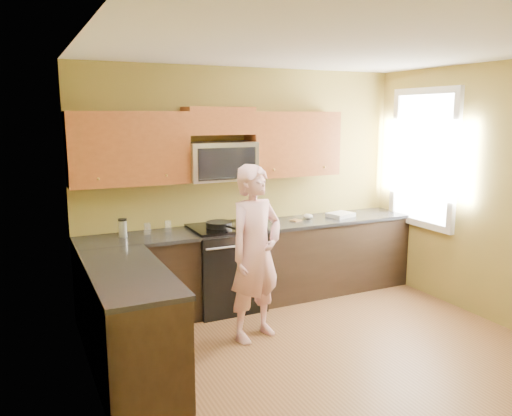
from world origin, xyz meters
TOP-DOWN VIEW (x-y plane):
  - floor at (0.00, 0.00)m, footprint 4.00×4.00m
  - ceiling at (0.00, 0.00)m, footprint 4.00×4.00m
  - wall_back at (0.00, 2.00)m, footprint 4.00×0.00m
  - wall_left at (-2.00, 0.00)m, footprint 0.00×4.00m
  - wall_right at (2.00, 0.00)m, footprint 0.00×4.00m
  - cabinet_back_run at (0.00, 1.70)m, footprint 4.00×0.60m
  - cabinet_left_run at (-1.70, 0.60)m, footprint 0.60×1.60m
  - countertop_back at (0.00, 1.69)m, footprint 4.00×0.62m
  - countertop_left at (-1.69, 0.60)m, footprint 0.62×1.60m
  - stove at (-0.40, 1.68)m, footprint 0.76×0.65m
  - microwave at (-0.40, 1.80)m, footprint 0.76×0.40m
  - upper_cab_left at (-1.39, 1.83)m, footprint 1.22×0.33m
  - upper_cab_right at (0.54, 1.83)m, footprint 1.12×0.33m
  - upper_cab_over_mw at (-0.40, 1.83)m, footprint 0.76×0.33m
  - window at (1.98, 1.20)m, footprint 0.06×1.06m
  - woman at (-0.43, 0.83)m, footprint 0.72×0.58m
  - frying_pan at (-0.48, 1.65)m, footprint 0.39×0.55m
  - butter_tub at (-0.18, 1.54)m, footprint 0.13×0.13m
  - toast_slice at (0.51, 1.70)m, footprint 0.14×0.14m
  - napkin_a at (-0.18, 1.55)m, footprint 0.14×0.15m
  - napkin_b at (0.70, 1.73)m, footprint 0.13×0.14m
  - dish_towel at (1.14, 1.68)m, footprint 0.35×0.31m
  - travel_mug at (-1.50, 1.77)m, footprint 0.09×0.09m
  - glass_b at (-1.01, 1.80)m, footprint 0.08×0.08m
  - glass_c at (-1.24, 1.78)m, footprint 0.08×0.08m

SIDE VIEW (x-z plane):
  - floor at x=0.00m, z-range 0.00..0.00m
  - cabinet_back_run at x=0.00m, z-range 0.00..0.88m
  - cabinet_left_run at x=-1.70m, z-range 0.00..0.88m
  - stove at x=-0.40m, z-range 0.00..0.95m
  - woman at x=-0.43m, z-range 0.00..1.71m
  - countertop_back at x=0.00m, z-range 0.88..0.92m
  - countertop_left at x=-1.69m, z-range 0.88..0.92m
  - butter_tub at x=-0.18m, z-range 0.88..0.96m
  - travel_mug at x=-1.50m, z-range 0.82..1.02m
  - toast_slice at x=0.51m, z-range 0.92..0.93m
  - dish_towel at x=1.14m, z-range 0.92..0.97m
  - frying_pan at x=-0.48m, z-range 0.92..0.98m
  - napkin_a at x=-0.18m, z-range 0.92..0.98m
  - napkin_b at x=0.70m, z-range 0.92..0.99m
  - glass_b at x=-1.01m, z-range 0.92..1.04m
  - glass_c at x=-1.24m, z-range 0.92..1.04m
  - wall_back at x=0.00m, z-range -0.65..3.35m
  - wall_left at x=-2.00m, z-range -0.65..3.35m
  - wall_right at x=2.00m, z-range -0.65..3.35m
  - microwave at x=-0.40m, z-range 1.24..1.66m
  - upper_cab_left at x=-1.39m, z-range 1.07..1.82m
  - upper_cab_right at x=0.54m, z-range 1.07..1.82m
  - window at x=1.98m, z-range 0.82..2.48m
  - upper_cab_over_mw at x=-0.40m, z-range 1.95..2.25m
  - ceiling at x=0.00m, z-range 2.70..2.70m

